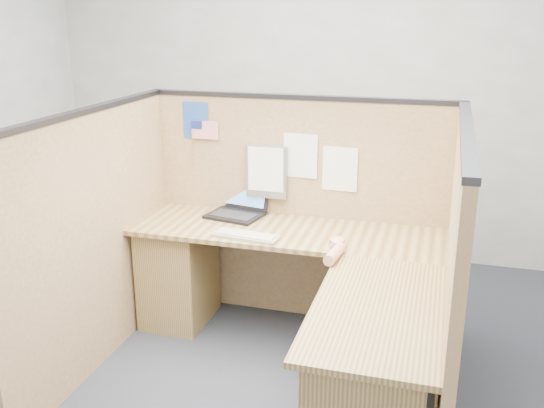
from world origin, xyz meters
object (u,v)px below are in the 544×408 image
(l_desk, at_px, (299,311))
(mouse, at_px, (338,244))
(laptop, at_px, (238,205))
(keyboard, at_px, (246,236))

(l_desk, distance_m, mouse, 0.44)
(laptop, distance_m, mouse, 0.87)
(l_desk, bearing_deg, mouse, 46.50)
(keyboard, xyz_separation_m, mouse, (0.56, 0.00, 0.01))
(mouse, bearing_deg, keyboard, 180.00)
(laptop, xyz_separation_m, keyboard, (0.20, -0.42, -0.05))
(l_desk, xyz_separation_m, laptop, (-0.58, 0.61, 0.40))
(keyboard, bearing_deg, laptop, 121.78)
(keyboard, bearing_deg, l_desk, -20.02)
(l_desk, relative_size, keyboard, 4.66)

